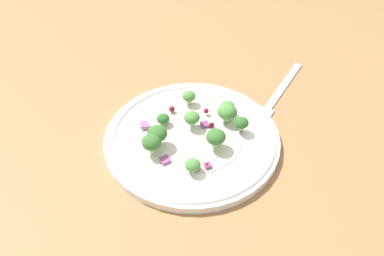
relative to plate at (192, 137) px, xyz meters
The scene contains 25 objects.
ground_plane 4.23cm from the plate, 49.85° to the right, with size 180.00×180.00×2.00cm, color olive.
plate is the anchor object (origin of this frame).
dressing_pool 0.44cm from the plate, 45.00° to the left, with size 14.92×14.92×0.20cm, color white.
broccoli_floret_0 5.02cm from the plate, 144.74° to the right, with size 1.92×1.92×1.95cm.
broccoli_floret_1 7.53cm from the plate, 106.03° to the left, with size 2.19×2.19×2.22cm.
broccoli_floret_2 7.10cm from the plate, 81.86° to the right, with size 2.72×2.72×2.76cm.
broccoli_floret_3 4.95cm from the plate, 25.73° to the left, with size 2.75×2.75×2.79cm.
broccoli_floret_4 7.33cm from the plate, 158.21° to the left, with size 2.13×2.13×2.16cm.
broccoli_floret_5 2.84cm from the plate, 155.06° to the left, with size 2.34×2.34×2.37cm.
broccoli_floret_6 5.92cm from the plate, 91.66° to the right, with size 2.82×2.82×2.85cm.
broccoli_floret_7 7.28cm from the plate, 27.26° to the right, with size 2.10×2.10×2.13cm.
broccoli_floret_8 7.71cm from the plate, 66.78° to the left, with size 2.09×2.09×2.12cm.
broccoli_floret_9 6.45cm from the plate, 93.42° to the left, with size 2.93×2.93×2.97cm.
cranberry_0 3.47cm from the plate, 93.29° to the left, with size 0.79×0.79×0.79cm, color #4C0A14.
cranberry_1 6.94cm from the plate, 19.54° to the right, with size 0.87×0.87×0.87cm, color maroon.
cranberry_2 7.13cm from the plate, 73.23° to the left, with size 0.71×0.71×0.71cm, color maroon.
cranberry_3 6.02cm from the plate, behind, with size 0.94×0.94×0.94cm, color maroon.
cranberry_4 5.59cm from the plate, 96.66° to the right, with size 0.80×0.80×0.80cm, color maroon.
cranberry_5 6.63cm from the plate, ahead, with size 0.74×0.74×0.74cm, color #4C0A14.
cranberry_6 5.06cm from the plate, 127.74° to the left, with size 0.82×0.82×0.82cm, color maroon.
onion_bit_0 6.42cm from the plate, 60.83° to the right, with size 1.26×1.33×0.54cm, color #934C84.
onion_bit_1 2.77cm from the plate, 109.13° to the left, with size 1.24×1.15×0.47cm, color #843D75.
onion_bit_2 6.63cm from the plate, ahead, with size 0.96×0.92×0.34cm, color #843D75.
onion_bit_3 7.32cm from the plate, 127.56° to the right, with size 1.31×1.23×0.46cm, color #A35B93.
fork 18.45cm from the plate, 101.71° to the left, with size 11.74×16.52×0.50cm.
Camera 1 is at (33.20, -14.20, 40.00)cm, focal length 35.30 mm.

